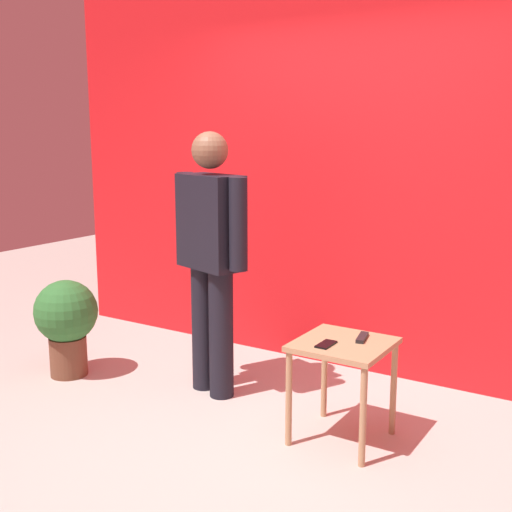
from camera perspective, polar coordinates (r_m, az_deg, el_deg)
ground_plane at (r=3.74m, az=-2.25°, el=-16.37°), size 12.00×12.00×0.00m
back_wall_red at (r=4.69m, az=8.44°, el=7.20°), size 5.02×0.12×2.83m
standing_person at (r=4.19m, az=-3.92°, el=0.48°), size 0.67×0.35×1.71m
side_table at (r=3.68m, az=7.58°, el=-8.81°), size 0.50×0.50×0.57m
cell_phone at (r=3.58m, az=6.12°, el=-7.65°), size 0.07×0.14×0.01m
tv_remote at (r=3.70m, az=9.23°, el=-7.01°), size 0.08×0.18×0.02m
potted_plant at (r=4.79m, az=-16.18°, el=-5.33°), size 0.44×0.44×0.69m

